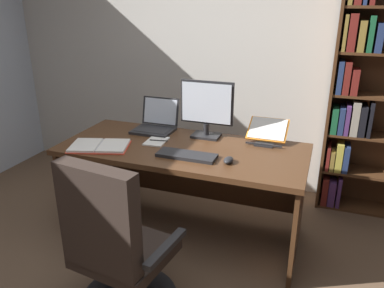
% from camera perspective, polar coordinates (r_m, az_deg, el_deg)
% --- Properties ---
extents(wall_back, '(5.39, 0.12, 2.62)m').
position_cam_1_polar(wall_back, '(3.77, 6.46, 13.38)').
color(wall_back, beige).
rests_on(wall_back, ground).
extents(desk, '(1.83, 0.80, 0.76)m').
position_cam_1_polar(desk, '(3.01, -0.79, -3.41)').
color(desk, '#4C2D19').
rests_on(desk, ground).
extents(bookshelf, '(0.77, 0.28, 2.09)m').
position_cam_1_polar(bookshelf, '(3.52, 24.54, 6.42)').
color(bookshelf, '#4C2D19').
rests_on(bookshelf, ground).
extents(office_chair, '(0.66, 0.60, 1.02)m').
position_cam_1_polar(office_chair, '(2.32, -11.20, -15.74)').
color(office_chair, '#232326').
rests_on(office_chair, ground).
extents(monitor, '(0.43, 0.16, 0.45)m').
position_cam_1_polar(monitor, '(3.01, 2.22, 5.11)').
color(monitor, '#232326').
rests_on(monitor, desk).
extents(laptop, '(0.33, 0.31, 0.25)m').
position_cam_1_polar(laptop, '(3.22, -5.43, 2.98)').
color(laptop, '#232326').
rests_on(laptop, desk).
extents(keyboard, '(0.42, 0.15, 0.02)m').
position_cam_1_polar(keyboard, '(2.68, -0.77, -1.70)').
color(keyboard, '#232326').
rests_on(keyboard, desk).
extents(computer_mouse, '(0.06, 0.10, 0.04)m').
position_cam_1_polar(computer_mouse, '(2.59, 5.45, -2.40)').
color(computer_mouse, '#232326').
rests_on(computer_mouse, desk).
extents(reading_stand_with_book, '(0.30, 0.29, 0.15)m').
position_cam_1_polar(reading_stand_with_book, '(3.02, 11.13, 1.85)').
color(reading_stand_with_book, '#232326').
rests_on(reading_stand_with_book, desk).
extents(open_binder, '(0.49, 0.39, 0.02)m').
position_cam_1_polar(open_binder, '(2.93, -13.59, -0.28)').
color(open_binder, '#DB422D').
rests_on(open_binder, desk).
extents(notepad, '(0.16, 0.22, 0.01)m').
position_cam_1_polar(notepad, '(2.97, -5.31, 0.43)').
color(notepad, silver).
rests_on(notepad, desk).
extents(pen, '(0.14, 0.04, 0.01)m').
position_cam_1_polar(pen, '(2.96, -4.97, 0.54)').
color(pen, black).
rests_on(pen, notepad).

